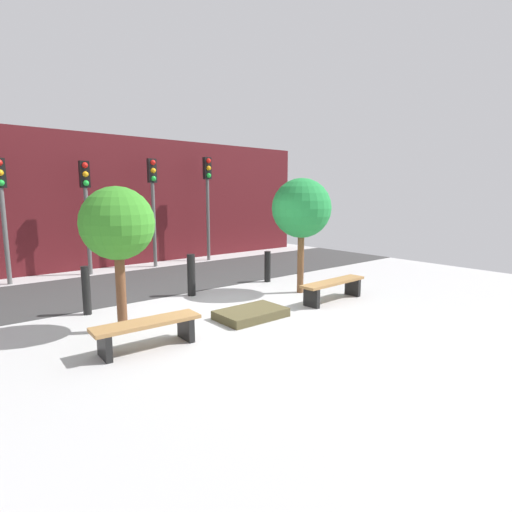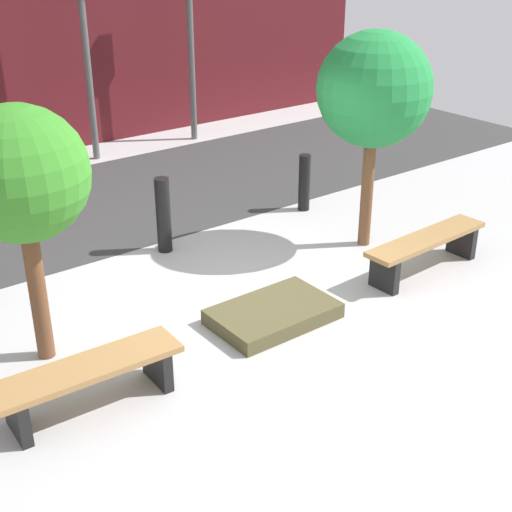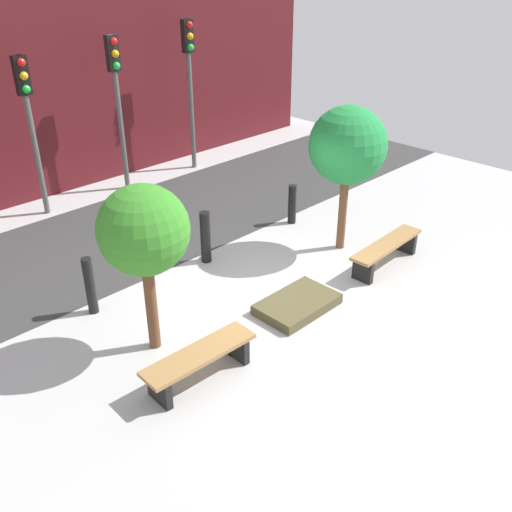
{
  "view_description": "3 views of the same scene",
  "coord_description": "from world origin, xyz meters",
  "px_view_note": "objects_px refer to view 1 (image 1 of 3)",
  "views": [
    {
      "loc": [
        -4.78,
        -6.48,
        2.43
      ],
      "look_at": [
        0.15,
        -0.48,
        1.23
      ],
      "focal_mm": 28.0,
      "sensor_mm": 36.0,
      "label": 1
    },
    {
      "loc": [
        -4.29,
        -5.79,
        4.03
      ],
      "look_at": [
        -0.02,
        -0.21,
        0.69
      ],
      "focal_mm": 50.0,
      "sensor_mm": 36.0,
      "label": 2
    },
    {
      "loc": [
        -6.08,
        -5.6,
        5.31
      ],
      "look_at": [
        -0.24,
        0.24,
        0.81
      ],
      "focal_mm": 40.0,
      "sensor_mm": 36.0,
      "label": 3
    }
  ],
  "objects_px": {
    "bench_left": "(147,329)",
    "bench_right": "(333,286)",
    "tree_behind_right_bench": "(301,209)",
    "bollard_far_left": "(86,290)",
    "bollard_left": "(191,275)",
    "traffic_light_mid_east": "(153,193)",
    "tree_behind_left_bench": "(118,225)",
    "bollard_center": "(267,267)",
    "traffic_light_mid_west": "(86,197)",
    "traffic_light_east": "(208,190)",
    "traffic_light_west": "(2,198)",
    "planter_bed": "(251,314)"
  },
  "relations": [
    {
      "from": "bollard_left",
      "to": "traffic_light_east",
      "type": "relative_size",
      "value": 0.27
    },
    {
      "from": "planter_bed",
      "to": "tree_behind_left_bench",
      "type": "height_order",
      "value": "tree_behind_left_bench"
    },
    {
      "from": "planter_bed",
      "to": "tree_behind_right_bench",
      "type": "bearing_deg",
      "value": 20.75
    },
    {
      "from": "bollard_far_left",
      "to": "traffic_light_west",
      "type": "distance_m",
      "value": 4.69
    },
    {
      "from": "tree_behind_left_bench",
      "to": "bollard_center",
      "type": "height_order",
      "value": "tree_behind_left_bench"
    },
    {
      "from": "traffic_light_mid_west",
      "to": "traffic_light_mid_east",
      "type": "xyz_separation_m",
      "value": [
        2.15,
        0.0,
        0.12
      ]
    },
    {
      "from": "bench_left",
      "to": "traffic_light_east",
      "type": "height_order",
      "value": "traffic_light_east"
    },
    {
      "from": "bench_right",
      "to": "tree_behind_right_bench",
      "type": "height_order",
      "value": "tree_behind_right_bench"
    },
    {
      "from": "tree_behind_left_bench",
      "to": "traffic_light_west",
      "type": "relative_size",
      "value": 0.76
    },
    {
      "from": "tree_behind_right_bench",
      "to": "traffic_light_west",
      "type": "xyz_separation_m",
      "value": [
        -5.49,
        5.7,
        0.26
      ]
    },
    {
      "from": "traffic_light_west",
      "to": "traffic_light_east",
      "type": "xyz_separation_m",
      "value": [
        6.44,
        0.0,
        0.25
      ]
    },
    {
      "from": "bench_left",
      "to": "planter_bed",
      "type": "height_order",
      "value": "bench_left"
    },
    {
      "from": "bench_left",
      "to": "traffic_light_mid_east",
      "type": "distance_m",
      "value": 7.84
    },
    {
      "from": "bench_right",
      "to": "traffic_light_mid_west",
      "type": "xyz_separation_m",
      "value": [
        -3.34,
        6.76,
        2.02
      ]
    },
    {
      "from": "tree_behind_left_bench",
      "to": "tree_behind_right_bench",
      "type": "height_order",
      "value": "tree_behind_right_bench"
    },
    {
      "from": "bollard_left",
      "to": "traffic_light_west",
      "type": "distance_m",
      "value": 5.64
    },
    {
      "from": "bench_right",
      "to": "bollard_left",
      "type": "height_order",
      "value": "bollard_left"
    },
    {
      "from": "tree_behind_left_bench",
      "to": "planter_bed",
      "type": "bearing_deg",
      "value": -20.75
    },
    {
      "from": "bollard_far_left",
      "to": "bollard_center",
      "type": "height_order",
      "value": "bollard_far_left"
    },
    {
      "from": "tree_behind_left_bench",
      "to": "traffic_light_west",
      "type": "bearing_deg",
      "value": 99.53
    },
    {
      "from": "traffic_light_mid_east",
      "to": "bollard_far_left",
      "type": "bearing_deg",
      "value": -129.63
    },
    {
      "from": "tree_behind_left_bench",
      "to": "bench_left",
      "type": "bearing_deg",
      "value": -90.0
    },
    {
      "from": "traffic_light_east",
      "to": "bollard_center",
      "type": "bearing_deg",
      "value": -100.41
    },
    {
      "from": "bench_right",
      "to": "bollard_center",
      "type": "height_order",
      "value": "bollard_center"
    },
    {
      "from": "tree_behind_left_bench",
      "to": "bollard_far_left",
      "type": "distance_m",
      "value": 2.03
    },
    {
      "from": "tree_behind_right_bench",
      "to": "traffic_light_mid_west",
      "type": "height_order",
      "value": "traffic_light_mid_west"
    },
    {
      "from": "traffic_light_east",
      "to": "bollard_far_left",
      "type": "bearing_deg",
      "value": -143.15
    },
    {
      "from": "bench_left",
      "to": "tree_behind_left_bench",
      "type": "distance_m",
      "value": 1.91
    },
    {
      "from": "tree_behind_right_bench",
      "to": "traffic_light_mid_east",
      "type": "xyz_separation_m",
      "value": [
        -1.19,
        5.7,
        0.4
      ]
    },
    {
      "from": "traffic_light_west",
      "to": "traffic_light_mid_west",
      "type": "bearing_deg",
      "value": 0.0
    },
    {
      "from": "bench_right",
      "to": "traffic_light_west",
      "type": "distance_m",
      "value": 8.93
    },
    {
      "from": "bollard_left",
      "to": "traffic_light_mid_east",
      "type": "relative_size",
      "value": 0.28
    },
    {
      "from": "bollard_center",
      "to": "bollard_far_left",
      "type": "bearing_deg",
      "value": 180.0
    },
    {
      "from": "bollard_far_left",
      "to": "traffic_light_east",
      "type": "distance_m",
      "value": 7.38
    },
    {
      "from": "bollard_center",
      "to": "traffic_light_mid_east",
      "type": "xyz_separation_m",
      "value": [
        -1.37,
        4.24,
        2.06
      ]
    },
    {
      "from": "tree_behind_right_bench",
      "to": "bollard_center",
      "type": "distance_m",
      "value": 2.21
    },
    {
      "from": "traffic_light_east",
      "to": "traffic_light_west",
      "type": "bearing_deg",
      "value": -179.99
    },
    {
      "from": "traffic_light_east",
      "to": "bollard_left",
      "type": "bearing_deg",
      "value": -127.19
    },
    {
      "from": "bench_right",
      "to": "traffic_light_mid_west",
      "type": "relative_size",
      "value": 0.56
    },
    {
      "from": "tree_behind_right_bench",
      "to": "bollard_far_left",
      "type": "relative_size",
      "value": 2.82
    },
    {
      "from": "bench_left",
      "to": "tree_behind_right_bench",
      "type": "height_order",
      "value": "tree_behind_right_bench"
    },
    {
      "from": "planter_bed",
      "to": "traffic_light_mid_east",
      "type": "distance_m",
      "value": 7.06
    },
    {
      "from": "bench_left",
      "to": "traffic_light_west",
      "type": "relative_size",
      "value": 0.51
    },
    {
      "from": "bollard_center",
      "to": "traffic_light_mid_west",
      "type": "xyz_separation_m",
      "value": [
        -3.52,
        4.24,
        1.94
      ]
    },
    {
      "from": "bench_left",
      "to": "traffic_light_mid_east",
      "type": "xyz_separation_m",
      "value": [
        3.34,
        6.76,
        2.16
      ]
    },
    {
      "from": "bench_left",
      "to": "bench_right",
      "type": "bearing_deg",
      "value": 2.23
    },
    {
      "from": "tree_behind_right_bench",
      "to": "traffic_light_mid_east",
      "type": "height_order",
      "value": "traffic_light_mid_east"
    },
    {
      "from": "bench_left",
      "to": "traffic_light_mid_east",
      "type": "height_order",
      "value": "traffic_light_mid_east"
    },
    {
      "from": "bollard_center",
      "to": "traffic_light_mid_west",
      "type": "distance_m",
      "value": 5.84
    },
    {
      "from": "bollard_center",
      "to": "traffic_light_mid_west",
      "type": "height_order",
      "value": "traffic_light_mid_west"
    }
  ]
}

